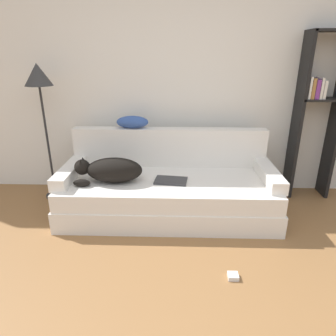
# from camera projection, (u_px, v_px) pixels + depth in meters

# --- Properties ---
(wall_back) EXTENTS (7.39, 0.06, 2.70)m
(wall_back) POSITION_uv_depth(u_px,v_px,m) (176.00, 76.00, 3.37)
(wall_back) COLOR silver
(wall_back) RESTS_ON ground_plane
(couch) EXTENTS (2.17, 0.94, 0.40)m
(couch) POSITION_uv_depth(u_px,v_px,m) (168.00, 196.00, 3.14)
(couch) COLOR silver
(couch) RESTS_ON ground_plane
(couch_backrest) EXTENTS (2.13, 0.15, 0.42)m
(couch_backrest) POSITION_uv_depth(u_px,v_px,m) (169.00, 147.00, 3.36)
(couch_backrest) COLOR silver
(couch_backrest) RESTS_ON couch
(couch_arm_left) EXTENTS (0.15, 0.75, 0.12)m
(couch_arm_left) POSITION_uv_depth(u_px,v_px,m) (70.00, 172.00, 3.07)
(couch_arm_left) COLOR silver
(couch_arm_left) RESTS_ON couch
(couch_arm_right) EXTENTS (0.15, 0.75, 0.12)m
(couch_arm_right) POSITION_uv_depth(u_px,v_px,m) (269.00, 174.00, 3.01)
(couch_arm_right) COLOR silver
(couch_arm_right) RESTS_ON couch
(dog) EXTENTS (0.67, 0.31, 0.25)m
(dog) POSITION_uv_depth(u_px,v_px,m) (111.00, 170.00, 2.94)
(dog) COLOR black
(dog) RESTS_ON couch
(laptop) EXTENTS (0.34, 0.25, 0.02)m
(laptop) POSITION_uv_depth(u_px,v_px,m) (171.00, 181.00, 2.99)
(laptop) COLOR #2D2D30
(laptop) RESTS_ON couch
(throw_pillow) EXTENTS (0.35, 0.17, 0.13)m
(throw_pillow) POSITION_uv_depth(u_px,v_px,m) (132.00, 122.00, 3.28)
(throw_pillow) COLOR #335199
(throw_pillow) RESTS_ON couch_backrest
(bookshelf) EXTENTS (0.46, 0.26, 1.82)m
(bookshelf) POSITION_uv_depth(u_px,v_px,m) (317.00, 109.00, 3.27)
(bookshelf) COLOR black
(bookshelf) RESTS_ON ground_plane
(floor_lamp) EXTENTS (0.29, 0.29, 1.50)m
(floor_lamp) POSITION_uv_depth(u_px,v_px,m) (39.00, 84.00, 3.11)
(floor_lamp) COLOR #232326
(floor_lamp) RESTS_ON ground_plane
(power_adapter) EXTENTS (0.08, 0.08, 0.04)m
(power_adapter) POSITION_uv_depth(u_px,v_px,m) (233.00, 276.00, 2.26)
(power_adapter) COLOR silver
(power_adapter) RESTS_ON ground_plane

